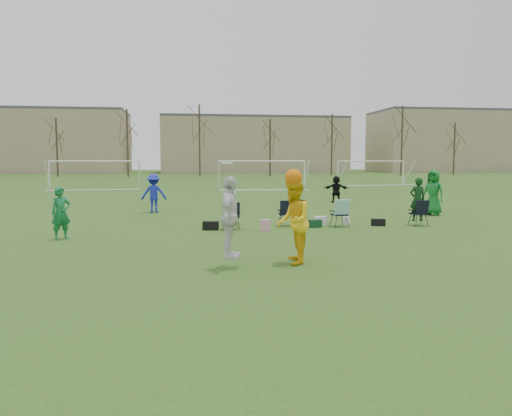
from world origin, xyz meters
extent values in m
plane|color=#2A4F18|center=(0.00, 0.00, 0.00)|extent=(260.00, 260.00, 0.00)
imported|color=#136D39|center=(-6.32, 6.17, 0.81)|extent=(0.71, 0.65, 1.63)
imported|color=#1927BC|center=(-3.97, 14.00, 0.90)|extent=(1.20, 0.73, 1.80)
imported|color=#136A26|center=(8.46, 11.04, 1.01)|extent=(1.09, 1.18, 2.02)
imported|color=black|center=(6.24, 18.27, 0.78)|extent=(1.52, 0.84, 1.56)
imported|color=white|center=(-1.54, 1.28, 1.15)|extent=(0.70, 1.17, 1.86)
imported|color=yellow|center=(-0.02, 1.57, 1.00)|extent=(0.92, 1.10, 2.00)
sphere|color=orange|center=(-0.02, 1.57, 2.03)|extent=(0.40, 0.40, 0.40)
cylinder|color=white|center=(-1.59, 1.36, 2.37)|extent=(0.27, 0.27, 0.04)
imported|color=#0E3514|center=(6.16, 7.86, 0.97)|extent=(0.63, 0.43, 1.65)
cube|color=black|center=(-1.64, 7.63, 0.15)|extent=(0.59, 0.39, 0.30)
cube|color=pink|center=(0.23, 7.11, 0.20)|extent=(0.39, 0.29, 0.40)
cube|color=#103C22|center=(2.17, 7.77, 0.14)|extent=(0.50, 0.37, 0.28)
cube|color=white|center=(2.57, 8.47, 0.16)|extent=(0.45, 0.34, 0.32)
cylinder|color=white|center=(3.55, 8.34, 0.15)|extent=(0.26, 0.26, 0.30)
cube|color=black|center=(4.62, 7.86, 0.13)|extent=(0.54, 0.34, 0.26)
cube|color=black|center=(-0.90, 7.71, 0.48)|extent=(0.64, 0.64, 0.96)
cube|color=black|center=(1.21, 8.34, 0.48)|extent=(0.65, 0.65, 0.96)
cube|color=black|center=(3.12, 7.89, 0.48)|extent=(0.66, 0.66, 0.96)
cube|color=black|center=(6.16, 7.76, 0.48)|extent=(0.67, 0.67, 0.96)
cylinder|color=white|center=(-13.64, 33.68, 1.20)|extent=(0.12, 0.12, 2.40)
cylinder|color=white|center=(-6.36, 34.32, 1.20)|extent=(0.12, 0.12, 2.40)
cylinder|color=white|center=(-10.00, 34.00, 2.40)|extent=(7.28, 0.76, 0.12)
cylinder|color=white|center=(0.36, 32.25, 1.20)|extent=(0.12, 0.12, 2.40)
cylinder|color=white|center=(7.64, 31.75, 1.20)|extent=(0.12, 0.12, 2.40)
cylinder|color=white|center=(4.00, 32.00, 2.40)|extent=(7.29, 0.63, 0.12)
cylinder|color=white|center=(12.39, 37.49, 1.20)|extent=(0.12, 0.12, 2.40)
cylinder|color=white|center=(19.61, 38.51, 1.20)|extent=(0.12, 0.12, 2.40)
cylinder|color=white|center=(16.00, 38.00, 2.40)|extent=(7.25, 1.13, 0.12)
cylinder|color=#382B21|center=(-22.00, 71.50, 4.50)|extent=(0.28, 0.28, 9.00)
cylinder|color=#382B21|center=(-11.00, 68.50, 5.10)|extent=(0.28, 0.28, 10.20)
cylinder|color=#382B21|center=(0.00, 71.50, 5.70)|extent=(0.28, 0.28, 11.40)
cylinder|color=#382B21|center=(11.00, 68.50, 4.50)|extent=(0.28, 0.28, 9.00)
cylinder|color=#382B21|center=(22.00, 71.50, 5.10)|extent=(0.28, 0.28, 10.20)
cylinder|color=#382B21|center=(33.00, 68.50, 5.70)|extent=(0.28, 0.28, 11.40)
cylinder|color=#382B21|center=(44.00, 71.50, 4.50)|extent=(0.28, 0.28, 9.00)
cube|color=tan|center=(-35.00, 96.00, 6.00)|extent=(42.00, 16.00, 12.00)
cube|color=tan|center=(12.00, 96.00, 5.50)|extent=(38.00, 16.00, 11.00)
cube|color=tan|center=(55.00, 96.00, 6.50)|extent=(30.00, 16.00, 13.00)
camera|label=1|loc=(-2.55, -9.81, 2.42)|focal=35.00mm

